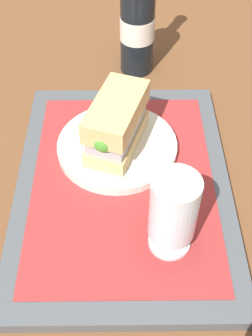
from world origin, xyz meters
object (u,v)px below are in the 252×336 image
beer_glass (177,212)px  second_bottle (140,21)px  plate (120,146)px  sandwich (119,124)px

beer_glass → second_bottle: 0.43m
second_bottle → plate: bearing=-8.6°
plate → sandwich: bearing=-19.2°
sandwich → second_bottle: second_bottle is taller
plate → second_bottle: bearing=171.4°
sandwich → second_bottle: (-0.25, 0.04, 0.03)m
plate → second_bottle: 0.26m
plate → beer_glass: bearing=21.7°
plate → second_bottle: size_ratio=0.71×
sandwich → second_bottle: 0.26m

